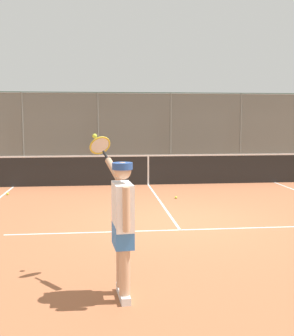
% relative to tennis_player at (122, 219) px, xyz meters
% --- Properties ---
extents(ground_plane, '(60.00, 60.00, 0.00)m').
position_rel_tennis_player_xyz_m(ground_plane, '(-1.25, -3.62, -0.95)').
color(ground_plane, '#A8603D').
extents(court_line_markings, '(8.48, 10.14, 0.01)m').
position_rel_tennis_player_xyz_m(court_line_markings, '(-1.25, -2.62, -0.95)').
color(court_line_markings, white).
rests_on(court_line_markings, ground).
extents(fence_backdrop, '(19.16, 1.37, 3.25)m').
position_rel_tennis_player_xyz_m(fence_backdrop, '(-1.25, -14.65, 0.66)').
color(fence_backdrop, slate).
rests_on(fence_backdrop, ground).
extents(tennis_net, '(10.90, 0.09, 1.07)m').
position_rel_tennis_player_xyz_m(tennis_net, '(-1.25, -8.50, -0.46)').
color(tennis_net, '#2D2D2D').
rests_on(tennis_net, ground).
extents(tennis_player, '(0.56, 1.35, 1.93)m').
position_rel_tennis_player_xyz_m(tennis_player, '(0.00, 0.00, 0.00)').
color(tennis_player, silver).
rests_on(tennis_player, ground).
extents(tennis_ball_by_sideline, '(0.07, 0.07, 0.07)m').
position_rel_tennis_player_xyz_m(tennis_ball_by_sideline, '(2.84, -7.09, -0.92)').
color(tennis_ball_by_sideline, '#C1D138').
rests_on(tennis_ball_by_sideline, ground).
extents(tennis_ball_near_baseline, '(0.07, 0.07, 0.07)m').
position_rel_tennis_player_xyz_m(tennis_ball_near_baseline, '(-1.72, -6.07, -0.92)').
color(tennis_ball_near_baseline, '#C1D138').
rests_on(tennis_ball_near_baseline, ground).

